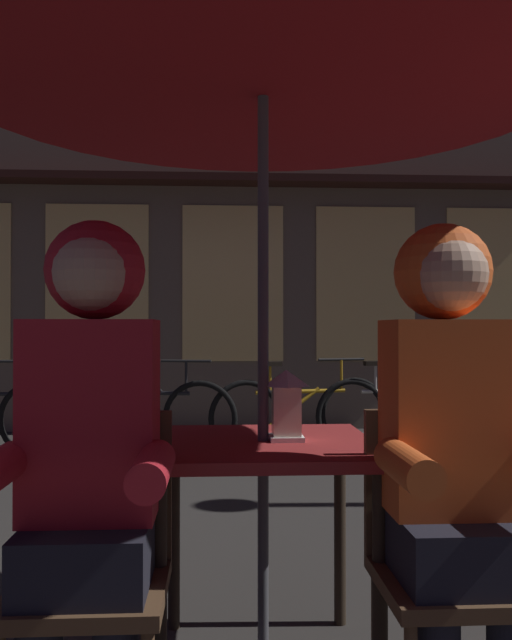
# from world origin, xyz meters

# --- Properties ---
(cafe_table) EXTENTS (0.72, 0.72, 0.74)m
(cafe_table) POSITION_xyz_m (0.00, 0.00, 0.64)
(cafe_table) COLOR maroon
(cafe_table) RESTS_ON ground_plane
(patio_umbrella) EXTENTS (2.10, 2.10, 2.31)m
(patio_umbrella) POSITION_xyz_m (0.00, 0.00, 2.06)
(patio_umbrella) COLOR #4C4C51
(patio_umbrella) RESTS_ON ground_plane
(lantern) EXTENTS (0.11, 0.11, 0.23)m
(lantern) POSITION_xyz_m (0.08, 0.00, 0.86)
(lantern) COLOR white
(lantern) RESTS_ON cafe_table
(chair_left) EXTENTS (0.40, 0.40, 0.87)m
(chair_left) POSITION_xyz_m (-0.48, -0.37, 0.49)
(chair_left) COLOR #513823
(chair_left) RESTS_ON ground_plane
(chair_right) EXTENTS (0.40, 0.40, 0.87)m
(chair_right) POSITION_xyz_m (0.48, -0.37, 0.49)
(chair_right) COLOR #513823
(chair_right) RESTS_ON ground_plane
(person_left_hooded) EXTENTS (0.45, 0.56, 1.40)m
(person_left_hooded) POSITION_xyz_m (-0.48, -0.43, 0.85)
(person_left_hooded) COLOR black
(person_left_hooded) RESTS_ON ground_plane
(person_right_hooded) EXTENTS (0.45, 0.56, 1.40)m
(person_right_hooded) POSITION_xyz_m (0.48, -0.43, 0.85)
(person_right_hooded) COLOR black
(person_right_hooded) RESTS_ON ground_plane
(shopfront_building) EXTENTS (10.00, 0.93, 6.20)m
(shopfront_building) POSITION_xyz_m (-0.72, 5.40, 3.09)
(shopfront_building) COLOR #6B5B4C
(shopfront_building) RESTS_ON ground_plane
(bicycle_second) EXTENTS (1.66, 0.35, 0.84)m
(bicycle_second) POSITION_xyz_m (-0.81, 3.67, 0.35)
(bicycle_second) COLOR black
(bicycle_second) RESTS_ON ground_plane
(bicycle_third) EXTENTS (1.65, 0.39, 0.84)m
(bicycle_third) POSITION_xyz_m (0.59, 3.73, 0.35)
(bicycle_third) COLOR black
(bicycle_third) RESTS_ON ground_plane
(bicycle_fourth) EXTENTS (1.67, 0.26, 0.84)m
(bicycle_fourth) POSITION_xyz_m (1.54, 3.74, 0.35)
(bicycle_fourth) COLOR black
(bicycle_fourth) RESTS_ON ground_plane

